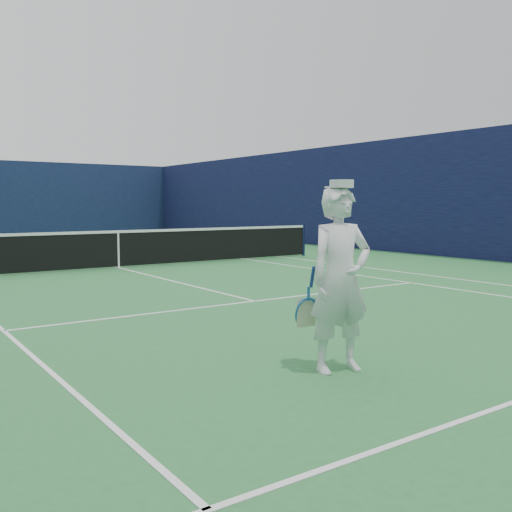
{
  "coord_description": "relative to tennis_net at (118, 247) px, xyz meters",
  "views": [
    {
      "loc": [
        -5.63,
        -14.54,
        1.71
      ],
      "look_at": [
        -1.66,
        -8.82,
        1.07
      ],
      "focal_mm": 40.0,
      "sensor_mm": 36.0,
      "label": 1
    }
  ],
  "objects": [
    {
      "name": "tennis_player",
      "position": [
        -1.66,
        -10.32,
        0.4
      ],
      "size": [
        0.77,
        0.61,
        1.95
      ],
      "rotation": [
        0.0,
        0.0,
        -0.18
      ],
      "color": "white",
      "rests_on": "ground"
    },
    {
      "name": "court_markings",
      "position": [
        0.0,
        0.0,
        -0.55
      ],
      "size": [
        11.03,
        23.83,
        0.01
      ],
      "color": "white",
      "rests_on": "ground"
    },
    {
      "name": "windscreen_fence",
      "position": [
        0.0,
        0.0,
        1.45
      ],
      "size": [
        20.12,
        36.12,
        4.0
      ],
      "color": "#0F1939",
      "rests_on": "ground"
    },
    {
      "name": "ground",
      "position": [
        0.0,
        0.0,
        -0.55
      ],
      "size": [
        80.0,
        80.0,
        0.0
      ],
      "primitive_type": "plane",
      "color": "#2B7238",
      "rests_on": "ground"
    },
    {
      "name": "tennis_net",
      "position": [
        0.0,
        0.0,
        0.0
      ],
      "size": [
        12.88,
        0.09,
        1.07
      ],
      "color": "#141E4C",
      "rests_on": "ground"
    }
  ]
}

